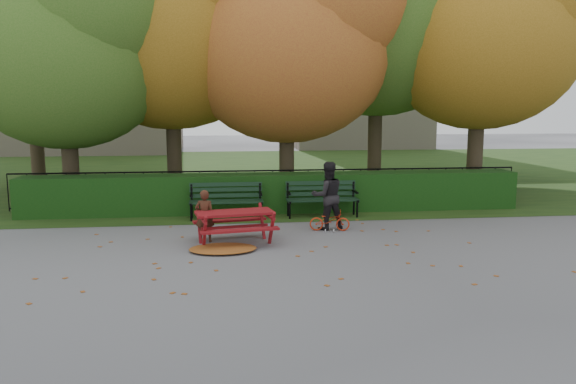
{
  "coord_description": "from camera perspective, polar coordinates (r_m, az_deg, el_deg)",
  "views": [
    {
      "loc": [
        -1.41,
        -10.06,
        2.74
      ],
      "look_at": [
        -0.04,
        1.31,
        1.0
      ],
      "focal_mm": 35.0,
      "sensor_mm": 36.0,
      "label": 1
    }
  ],
  "objects": [
    {
      "name": "bench_left",
      "position": [
        13.94,
        -6.3,
        -0.58
      ],
      "size": [
        1.8,
        0.57,
        0.88
      ],
      "color": "black",
      "rests_on": "ground"
    },
    {
      "name": "grass_strip",
      "position": [
        24.26,
        -3.46,
        2.15
      ],
      "size": [
        90.0,
        90.0,
        0.0
      ],
      "primitive_type": "plane",
      "color": "#173310",
      "rests_on": "ground"
    },
    {
      "name": "child",
      "position": [
        11.57,
        -8.46,
        -2.42
      ],
      "size": [
        0.42,
        0.31,
        1.08
      ],
      "primitive_type": "imported",
      "rotation": [
        0.0,
        0.0,
        3.01
      ],
      "color": "#3F2014",
      "rests_on": "ground"
    },
    {
      "name": "tree_c",
      "position": [
        16.32,
        1.17,
        15.97
      ],
      "size": [
        6.3,
        6.0,
        8.0
      ],
      "color": "#2F241B",
      "rests_on": "ground"
    },
    {
      "name": "hedge",
      "position": [
        14.8,
        -1.29,
        -0.07
      ],
      "size": [
        13.0,
        0.9,
        1.0
      ],
      "primitive_type": "cube",
      "color": "black",
      "rests_on": "ground"
    },
    {
      "name": "tree_g",
      "position": [
        22.25,
        19.9,
        14.93
      ],
      "size": [
        6.3,
        6.0,
        8.55
      ],
      "color": "#2F241B",
      "rests_on": "ground"
    },
    {
      "name": "tree_b",
      "position": [
        17.05,
        -10.73,
        17.47
      ],
      "size": [
        6.72,
        6.4,
        8.79
      ],
      "color": "#2F241B",
      "rests_on": "ground"
    },
    {
      "name": "leaf_scatter",
      "position": [
        10.81,
        0.88,
        -6.01
      ],
      "size": [
        9.0,
        5.7,
        0.01
      ],
      "primitive_type": null,
      "color": "brown",
      "rests_on": "ground"
    },
    {
      "name": "tree_f",
      "position": [
        20.35,
        -24.1,
        16.25
      ],
      "size": [
        6.93,
        6.6,
        9.19
      ],
      "color": "#2F241B",
      "rests_on": "ground"
    },
    {
      "name": "building_right",
      "position": [
        39.35,
        7.23,
        13.32
      ],
      "size": [
        9.0,
        6.0,
        12.0
      ],
      "primitive_type": "cube",
      "color": "tan",
      "rests_on": "ground"
    },
    {
      "name": "tree_d",
      "position": [
        18.37,
        10.57,
        18.66
      ],
      "size": [
        7.14,
        6.8,
        9.58
      ],
      "color": "#2F241B",
      "rests_on": "ground"
    },
    {
      "name": "picnic_table",
      "position": [
        11.37,
        -5.44,
        -2.7
      ],
      "size": [
        1.74,
        1.49,
        0.75
      ],
      "rotation": [
        0.0,
        0.0,
        0.18
      ],
      "color": "maroon",
      "rests_on": "ground"
    },
    {
      "name": "leaf_pile",
      "position": [
        10.91,
        -6.63,
        -5.73
      ],
      "size": [
        1.39,
        1.03,
        0.09
      ],
      "primitive_type": "ellipsoid",
      "rotation": [
        0.0,
        0.0,
        0.1
      ],
      "color": "brown",
      "rests_on": "ground"
    },
    {
      "name": "tree_a",
      "position": [
        16.19,
        -20.97,
        14.39
      ],
      "size": [
        5.88,
        5.6,
        7.48
      ],
      "color": "#2F241B",
      "rests_on": "ground"
    },
    {
      "name": "tree_e",
      "position": [
        17.86,
        20.39,
        15.65
      ],
      "size": [
        6.09,
        5.8,
        8.16
      ],
      "color": "#2F241B",
      "rests_on": "ground"
    },
    {
      "name": "adult",
      "position": [
        12.62,
        4.04,
        -0.38
      ],
      "size": [
        0.82,
        0.68,
        1.54
      ],
      "primitive_type": "imported",
      "rotation": [
        0.0,
        0.0,
        3.28
      ],
      "color": "black",
      "rests_on": "ground"
    },
    {
      "name": "bench_right",
      "position": [
        14.17,
        3.45,
        -0.4
      ],
      "size": [
        1.8,
        0.57,
        0.88
      ],
      "color": "black",
      "rests_on": "ground"
    },
    {
      "name": "ground",
      "position": [
        10.53,
        1.1,
        -6.45
      ],
      "size": [
        90.0,
        90.0,
        0.0
      ],
      "primitive_type": "plane",
      "color": "slate",
      "rests_on": "ground"
    },
    {
      "name": "iron_fence",
      "position": [
        15.59,
        -1.58,
        0.5
      ],
      "size": [
        14.0,
        0.04,
        1.02
      ],
      "color": "black",
      "rests_on": "ground"
    },
    {
      "name": "bicycle",
      "position": [
        12.56,
        4.25,
        -2.9
      ],
      "size": [
        0.93,
        0.47,
        0.47
      ],
      "primitive_type": "imported",
      "rotation": [
        0.0,
        0.0,
        1.39
      ],
      "color": "#B62C10",
      "rests_on": "ground"
    },
    {
      "name": "building_left",
      "position": [
        37.16,
        -19.28,
        15.52
      ],
      "size": [
        10.0,
        7.0,
        15.0
      ],
      "primitive_type": "cube",
      "color": "tan",
      "rests_on": "ground"
    }
  ]
}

